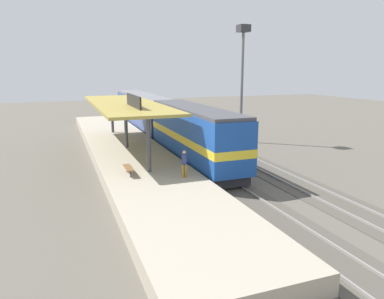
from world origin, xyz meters
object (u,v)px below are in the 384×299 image
platform_bench (129,168)px  passenger_carriage_single (143,111)px  locomotive (194,135)px  person_waiting (184,162)px  light_mast (243,59)px

platform_bench → passenger_carriage_single: 22.89m
locomotive → person_waiting: bearing=-116.2°
platform_bench → passenger_carriage_single: (6.00, 22.07, 0.97)m
locomotive → platform_bench: bearing=-145.9°
platform_bench → locomotive: (6.00, 4.07, 1.07)m
passenger_carriage_single → light_mast: size_ratio=1.71×
locomotive → person_waiting: (-2.87, -5.82, -0.56)m
light_mast → person_waiting: light_mast is taller
platform_bench → passenger_carriage_single: bearing=74.8°
platform_bench → light_mast: bearing=38.5°
passenger_carriage_single → person_waiting: 24.00m
light_mast → locomotive: bearing=-138.4°
locomotive → person_waiting: size_ratio=8.44×
locomotive → passenger_carriage_single: locomotive is taller
platform_bench → person_waiting: person_waiting is taller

